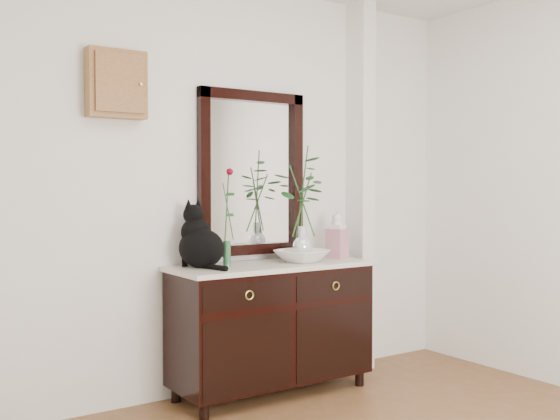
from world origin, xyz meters
TOP-DOWN VIEW (x-y plane):
  - wall_back at (0.00, 1.98)m, footprint 3.60×0.04m
  - pilaster at (1.00, 1.90)m, footprint 0.12×0.20m
  - sideboard at (0.10, 1.73)m, footprint 1.33×0.52m
  - wall_mirror at (0.10, 1.97)m, footprint 0.80×0.06m
  - key_cabinet at (-0.85, 1.94)m, footprint 0.35×0.10m
  - cat at (-0.37, 1.80)m, footprint 0.35×0.40m
  - lotus_bowl at (0.32, 1.69)m, footprint 0.40×0.40m
  - vase_branches at (0.32, 1.69)m, footprint 0.37×0.37m
  - bud_vase_rose at (-0.22, 1.75)m, footprint 0.09×0.09m
  - ginger_jar at (0.67, 1.76)m, footprint 0.15×0.15m

SIDE VIEW (x-z plane):
  - sideboard at x=0.10m, z-range 0.06..0.88m
  - lotus_bowl at x=0.32m, z-range 0.85..0.93m
  - ginger_jar at x=0.67m, z-range 0.85..1.17m
  - cat at x=-0.37m, z-range 0.85..1.25m
  - bud_vase_rose at x=-0.22m, z-range 0.85..1.47m
  - vase_branches at x=0.32m, z-range 0.87..1.63m
  - wall_back at x=0.00m, z-range 0.00..2.70m
  - pilaster at x=1.00m, z-range 0.00..2.70m
  - wall_mirror at x=0.10m, z-range 0.89..1.99m
  - key_cabinet at x=-0.85m, z-range 1.75..2.15m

